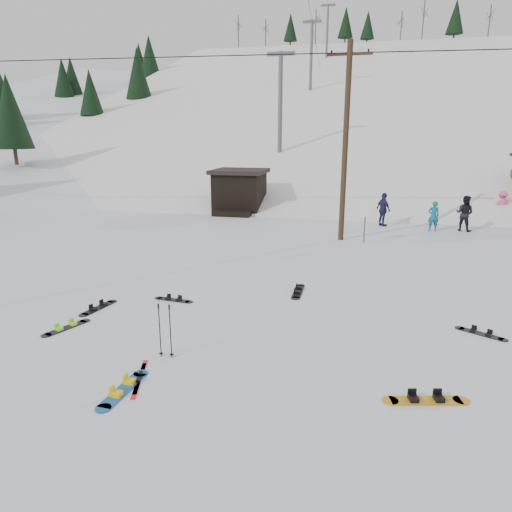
# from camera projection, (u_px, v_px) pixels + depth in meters

# --- Properties ---
(ground) EXTENTS (200.00, 200.00, 0.00)m
(ground) POSITION_uv_depth(u_px,v_px,m) (208.00, 381.00, 9.57)
(ground) COLOR silver
(ground) RESTS_ON ground
(ski_slope) EXTENTS (60.00, 85.24, 65.97)m
(ski_slope) POSITION_uv_depth(u_px,v_px,m) (338.00, 258.00, 64.39)
(ski_slope) COLOR white
(ski_slope) RESTS_ON ground
(ridge_left) EXTENTS (47.54, 95.03, 58.38)m
(ridge_left) POSITION_uv_depth(u_px,v_px,m) (82.00, 249.00, 65.50)
(ridge_left) COLOR silver
(ridge_left) RESTS_ON ground
(treeline_left) EXTENTS (20.00, 64.00, 10.00)m
(treeline_left) POSITION_uv_depth(u_px,v_px,m) (48.00, 177.00, 54.67)
(treeline_left) COLOR black
(treeline_left) RESTS_ON ground
(treeline_crest) EXTENTS (50.00, 6.00, 10.00)m
(treeline_crest) POSITION_uv_depth(u_px,v_px,m) (350.00, 159.00, 90.40)
(treeline_crest) COLOR black
(treeline_crest) RESTS_ON ski_slope
(utility_pole) EXTENTS (2.00, 0.26, 9.00)m
(utility_pole) POSITION_uv_depth(u_px,v_px,m) (345.00, 141.00, 21.07)
(utility_pole) COLOR #3A2819
(utility_pole) RESTS_ON ground
(trail_sign) EXTENTS (0.50, 0.09, 1.85)m
(trail_sign) POSITION_uv_depth(u_px,v_px,m) (365.00, 216.00, 21.31)
(trail_sign) COLOR #595B60
(trail_sign) RESTS_ON ground
(lift_hut) EXTENTS (3.40, 4.10, 2.75)m
(lift_hut) POSITION_uv_depth(u_px,v_px,m) (240.00, 191.00, 30.00)
(lift_hut) COLOR black
(lift_hut) RESTS_ON ground
(lift_tower_near) EXTENTS (2.20, 0.36, 8.00)m
(lift_tower_near) POSITION_uv_depth(u_px,v_px,m) (280.00, 97.00, 36.60)
(lift_tower_near) COLOR #595B60
(lift_tower_near) RESTS_ON ski_slope
(lift_tower_mid) EXTENTS (2.20, 0.36, 8.00)m
(lift_tower_mid) POSITION_uv_depth(u_px,v_px,m) (311.00, 51.00, 53.71)
(lift_tower_mid) COLOR #595B60
(lift_tower_mid) RESTS_ON ski_slope
(lift_tower_far) EXTENTS (2.20, 0.36, 8.00)m
(lift_tower_far) POSITION_uv_depth(u_px,v_px,m) (327.00, 28.00, 70.81)
(lift_tower_far) COLOR #595B60
(lift_tower_far) RESTS_ON ski_slope
(hero_snowboard) EXTENTS (0.40, 1.65, 0.12)m
(hero_snowboard) POSITION_uv_depth(u_px,v_px,m) (123.00, 389.00, 9.19)
(hero_snowboard) COLOR #185A9F
(hero_snowboard) RESTS_ON ground
(hero_skis) EXTENTS (0.56, 1.53, 0.08)m
(hero_skis) POSITION_uv_depth(u_px,v_px,m) (140.00, 378.00, 9.63)
(hero_skis) COLOR #B2121D
(hero_skis) RESTS_ON ground
(ski_poles) EXTENTS (0.36, 0.09, 1.30)m
(ski_poles) POSITION_uv_depth(u_px,v_px,m) (165.00, 330.00, 10.43)
(ski_poles) COLOR black
(ski_poles) RESTS_ON ground
(board_scatter_a) EXTENTS (1.30, 0.35, 0.09)m
(board_scatter_a) POSITION_uv_depth(u_px,v_px,m) (174.00, 300.00, 14.16)
(board_scatter_a) COLOR black
(board_scatter_a) RESTS_ON ground
(board_scatter_b) EXTENTS (0.50, 1.44, 0.10)m
(board_scatter_b) POSITION_uv_depth(u_px,v_px,m) (98.00, 308.00, 13.51)
(board_scatter_b) COLOR black
(board_scatter_b) RESTS_ON ground
(board_scatter_c) EXTENTS (0.69, 1.33, 0.10)m
(board_scatter_c) POSITION_uv_depth(u_px,v_px,m) (66.00, 327.00, 12.13)
(board_scatter_c) COLOR black
(board_scatter_c) RESTS_ON ground
(board_scatter_d) EXTENTS (1.17, 0.75, 0.09)m
(board_scatter_d) POSITION_uv_depth(u_px,v_px,m) (481.00, 333.00, 11.77)
(board_scatter_d) COLOR black
(board_scatter_d) RESTS_ON ground
(board_scatter_e) EXTENTS (1.65, 0.63, 0.12)m
(board_scatter_e) POSITION_uv_depth(u_px,v_px,m) (426.00, 400.00, 8.82)
(board_scatter_e) COLOR orange
(board_scatter_e) RESTS_ON ground
(board_scatter_f) EXTENTS (0.30, 1.55, 0.11)m
(board_scatter_f) POSITION_uv_depth(u_px,v_px,m) (298.00, 291.00, 14.90)
(board_scatter_f) COLOR black
(board_scatter_f) RESTS_ON ground
(skier_teal) EXTENTS (0.62, 0.44, 1.59)m
(skier_teal) POSITION_uv_depth(u_px,v_px,m) (433.00, 216.00, 24.03)
(skier_teal) COLOR #0C5E7B
(skier_teal) RESTS_ON ground
(skier_dark) EXTENTS (1.15, 1.07, 1.88)m
(skier_dark) POSITION_uv_depth(u_px,v_px,m) (464.00, 213.00, 24.01)
(skier_dark) COLOR black
(skier_dark) RESTS_ON ground
(skier_pink) EXTENTS (1.18, 0.81, 1.68)m
(skier_pink) POSITION_uv_depth(u_px,v_px,m) (502.00, 205.00, 27.46)
(skier_pink) COLOR #DB4D90
(skier_pink) RESTS_ON ground
(skier_navy) EXTENTS (1.00, 1.15, 1.86)m
(skier_navy) POSITION_uv_depth(u_px,v_px,m) (383.00, 210.00, 25.28)
(skier_navy) COLOR #1C1F46
(skier_navy) RESTS_ON ground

